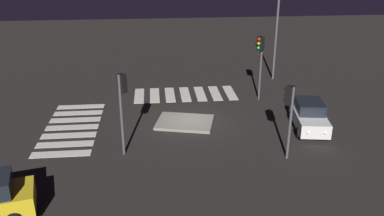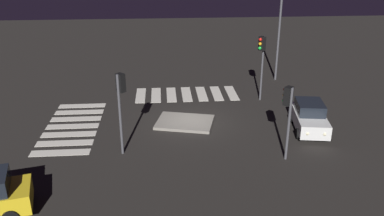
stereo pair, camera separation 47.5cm
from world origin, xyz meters
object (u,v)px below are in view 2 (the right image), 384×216
at_px(traffic_island, 185,122).
at_px(street_lamp, 280,14).
at_px(traffic_light_north, 121,94).
at_px(car_white, 309,117).
at_px(traffic_light_west, 288,105).
at_px(traffic_light_south, 262,53).

distance_m(traffic_island, street_lamp, 12.87).
distance_m(traffic_light_north, street_lamp, 16.82).
xyz_separation_m(traffic_island, car_white, (-7.44, 1.52, 0.77)).
distance_m(car_white, street_lamp, 10.96).
xyz_separation_m(car_white, traffic_light_north, (10.93, 2.03, 2.52)).
bearing_deg(traffic_light_west, traffic_island, 3.48).
bearing_deg(traffic_light_south, traffic_island, -1.48).
bearing_deg(street_lamp, car_white, 85.93).
bearing_deg(traffic_light_south, traffic_light_north, 3.62).
relative_size(traffic_light_south, traffic_light_west, 1.18).
height_order(traffic_light_south, street_lamp, street_lamp).
relative_size(traffic_light_north, street_lamp, 0.56).
distance_m(traffic_island, car_white, 7.64).
bearing_deg(street_lamp, traffic_island, 45.90).
bearing_deg(traffic_island, street_lamp, -134.10).
bearing_deg(car_white, traffic_island, -92.55).
bearing_deg(traffic_light_north, traffic_light_south, -4.23).
xyz_separation_m(traffic_light_north, street_lamp, (-11.64, -11.96, 2.06)).
relative_size(car_white, traffic_light_north, 0.94).
bearing_deg(car_white, traffic_light_south, -151.87).
xyz_separation_m(traffic_light_south, street_lamp, (-2.53, -4.69, 1.90)).
relative_size(car_white, traffic_light_west, 1.05).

